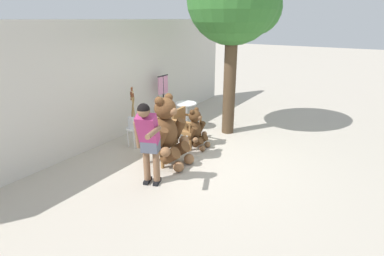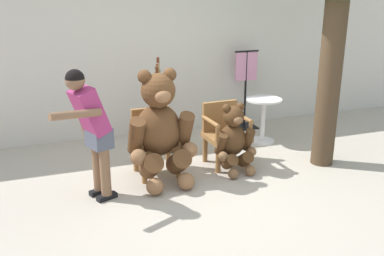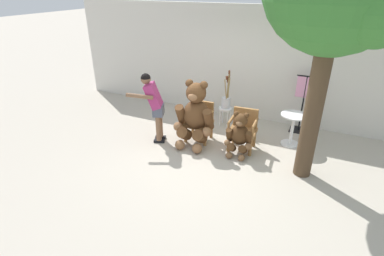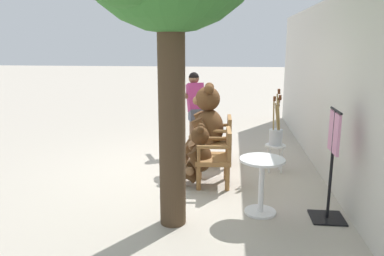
% 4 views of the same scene
% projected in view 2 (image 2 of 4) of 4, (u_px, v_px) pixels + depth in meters
% --- Properties ---
extents(ground_plane, '(60.00, 60.00, 0.00)m').
position_uv_depth(ground_plane, '(208.00, 187.00, 5.35)').
color(ground_plane, '#B2A899').
extents(back_wall, '(10.00, 0.16, 2.80)m').
position_uv_depth(back_wall, '(156.00, 50.00, 7.07)').
color(back_wall, beige).
rests_on(back_wall, ground).
extents(wooden_chair_left, '(0.58, 0.54, 0.86)m').
position_uv_depth(wooden_chair_left, '(155.00, 140.00, 5.63)').
color(wooden_chair_left, olive).
rests_on(wooden_chair_left, ground).
extents(wooden_chair_right, '(0.59, 0.55, 0.86)m').
position_uv_depth(wooden_chair_right, '(225.00, 132.00, 5.95)').
color(wooden_chair_right, olive).
rests_on(wooden_chair_right, ground).
extents(teddy_bear_large, '(0.86, 0.83, 1.44)m').
position_uv_depth(teddy_bear_large, '(160.00, 128.00, 5.32)').
color(teddy_bear_large, brown).
rests_on(teddy_bear_large, ground).
extents(teddy_bear_small, '(0.56, 0.54, 0.93)m').
position_uv_depth(teddy_bear_small, '(234.00, 139.00, 5.69)').
color(teddy_bear_small, '#4C3019').
rests_on(teddy_bear_small, ground).
extents(person_visitor, '(0.69, 0.65, 1.56)m').
position_uv_depth(person_visitor, '(91.00, 124.00, 4.76)').
color(person_visitor, black).
rests_on(person_visitor, ground).
extents(white_stool, '(0.34, 0.34, 0.46)m').
position_uv_depth(white_stool, '(157.00, 125.00, 6.59)').
color(white_stool, white).
rests_on(white_stool, ground).
extents(brush_bucket, '(0.22, 0.22, 0.94)m').
position_uv_depth(brush_bucket, '(157.00, 106.00, 6.50)').
color(brush_bucket, silver).
rests_on(brush_bucket, white_stool).
extents(round_side_table, '(0.56, 0.56, 0.72)m').
position_uv_depth(round_side_table, '(263.00, 115.00, 6.78)').
color(round_side_table, white).
rests_on(round_side_table, ground).
extents(clothing_display_stand, '(0.44, 0.40, 1.36)m').
position_uv_depth(clothing_display_stand, '(245.00, 88.00, 7.44)').
color(clothing_display_stand, black).
rests_on(clothing_display_stand, ground).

